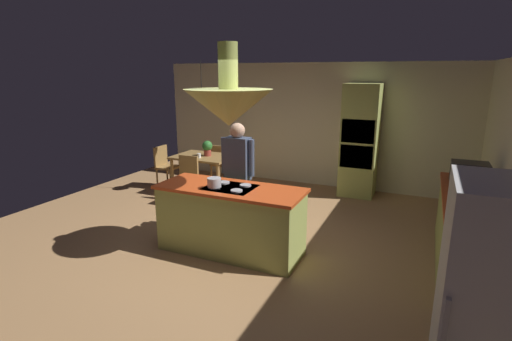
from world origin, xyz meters
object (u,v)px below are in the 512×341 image
at_px(refrigerator, 500,318).
at_px(dining_table, 204,161).
at_px(chair_by_back_wall, 220,162).
at_px(chair_at_corner, 165,164).
at_px(person_at_island, 238,171).
at_px(canister_sugar, 477,201).
at_px(kitchen_island, 231,219).
at_px(cup_on_table, 199,156).
at_px(potted_plant_on_table, 207,147).
at_px(canister_flour, 479,204).
at_px(oven_tower, 360,141).
at_px(cooking_pot_on_cooktop, 214,182).
at_px(chair_facing_island, 186,176).
at_px(microwave_on_counter, 469,173).

distance_m(refrigerator, dining_table, 5.89).
height_order(chair_by_back_wall, chair_at_corner, same).
height_order(person_at_island, chair_at_corner, person_at_island).
xyz_separation_m(person_at_island, canister_sugar, (3.06, -0.26, 0.05)).
relative_size(kitchen_island, cup_on_table, 21.64).
relative_size(chair_by_back_wall, potted_plant_on_table, 2.90).
xyz_separation_m(refrigerator, person_at_island, (-3.02, 2.36, 0.08)).
bearing_deg(potted_plant_on_table, person_at_island, -46.18).
bearing_deg(chair_by_back_wall, canister_flour, 150.91).
distance_m(kitchen_island, oven_tower, 3.48).
xyz_separation_m(refrigerator, cooking_pot_on_cooktop, (-2.96, 1.57, 0.11)).
bearing_deg(chair_at_corner, refrigerator, -124.87).
height_order(kitchen_island, refrigerator, refrigerator).
relative_size(chair_facing_island, canister_flour, 4.08).
relative_size(oven_tower, canister_flour, 10.11).
distance_m(dining_table, canister_sugar, 4.86).
bearing_deg(oven_tower, canister_sugar, -58.61).
height_order(potted_plant_on_table, canister_sugar, canister_sugar).
bearing_deg(chair_facing_island, canister_flour, -15.39).
xyz_separation_m(oven_tower, chair_facing_island, (-2.80, -1.78, -0.57)).
relative_size(chair_at_corner, canister_flour, 4.08).
distance_m(oven_tower, canister_sugar, 3.34).
bearing_deg(cooking_pot_on_cooktop, canister_sugar, 9.87).
relative_size(canister_flour, microwave_on_counter, 0.46).
height_order(kitchen_island, dining_table, kitchen_island).
xyz_separation_m(kitchen_island, cooking_pot_on_cooktop, (-0.16, -0.13, 0.53)).
xyz_separation_m(refrigerator, chair_at_corner, (-5.45, 3.80, -0.37)).
height_order(canister_sugar, microwave_on_counter, microwave_on_counter).
relative_size(potted_plant_on_table, cooking_pot_on_cooktop, 1.67).
relative_size(oven_tower, refrigerator, 1.24).
xyz_separation_m(chair_facing_island, chair_by_back_wall, (0.00, 1.28, 0.00)).
relative_size(person_at_island, microwave_on_counter, 3.60).
xyz_separation_m(potted_plant_on_table, canister_flour, (4.47, -1.92, 0.08)).
height_order(chair_at_corner, canister_flour, canister_flour).
bearing_deg(kitchen_island, dining_table, 128.99).
distance_m(chair_facing_island, chair_by_back_wall, 1.28).
bearing_deg(canister_sugar, refrigerator, -91.10).
bearing_deg(chair_by_back_wall, kitchen_island, 121.83).
height_order(person_at_island, chair_by_back_wall, person_at_island).
distance_m(dining_table, potted_plant_on_table, 0.28).
xyz_separation_m(refrigerator, canister_flour, (0.04, 1.91, 0.14)).
bearing_deg(kitchen_island, canister_sugar, 7.86).
distance_m(chair_by_back_wall, canister_flour, 5.22).
height_order(chair_by_back_wall, potted_plant_on_table, potted_plant_on_table).
distance_m(refrigerator, chair_facing_island, 5.51).
xyz_separation_m(chair_facing_island, canister_sugar, (4.54, -1.07, 0.49)).
relative_size(chair_facing_island, canister_sugar, 4.84).
relative_size(chair_facing_island, cooking_pot_on_cooktop, 4.83).
xyz_separation_m(kitchen_island, person_at_island, (-0.22, 0.66, 0.49)).
height_order(chair_facing_island, potted_plant_on_table, potted_plant_on_table).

